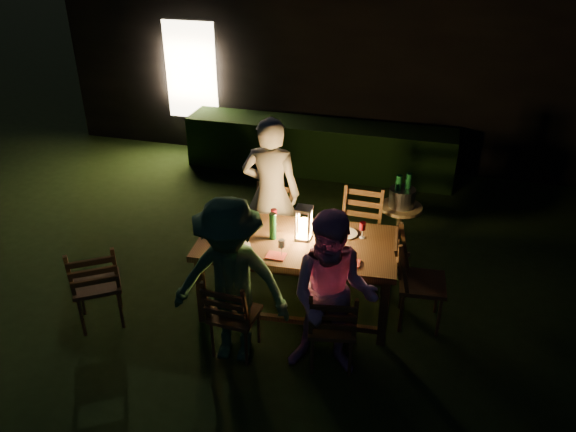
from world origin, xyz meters
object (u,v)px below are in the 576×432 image
(chair_near_left, at_px, (235,327))
(chair_far_right, at_px, (357,249))
(chair_near_right, at_px, (331,340))
(person_house_side, at_px, (271,194))
(lantern, at_px, (304,225))
(ice_bucket, at_px, (402,197))
(dining_table, at_px, (298,248))
(bottle_bucket_a, at_px, (398,195))
(person_opp_right, at_px, (333,297))
(side_table, at_px, (400,212))
(bottle_bucket_b, at_px, (407,193))
(bottle_table, at_px, (273,226))
(chair_spare, at_px, (99,298))
(person_opp_left, at_px, (231,283))
(chair_far_left, at_px, (271,242))
(chair_end, at_px, (418,296))

(chair_near_left, xyz_separation_m, chair_far_right, (0.88, 1.62, 0.03))
(chair_near_right, distance_m, person_house_side, 1.93)
(person_house_side, relative_size, lantern, 5.13)
(chair_near_left, xyz_separation_m, ice_bucket, (1.29, 2.12, 0.50))
(person_house_side, distance_m, ice_bucket, 1.52)
(dining_table, relative_size, ice_bucket, 6.78)
(chair_near_left, distance_m, person_house_side, 1.71)
(ice_bucket, distance_m, bottle_bucket_a, 0.08)
(bottle_bucket_a, bearing_deg, chair_near_right, -99.56)
(person_opp_right, distance_m, side_table, 2.14)
(ice_bucket, xyz_separation_m, bottle_bucket_b, (0.05, 0.04, 0.05))
(chair_near_right, xyz_separation_m, bottle_table, (-0.76, 0.71, 0.67))
(chair_far_right, height_order, chair_spare, chair_far_right)
(bottle_table, bearing_deg, side_table, 49.26)
(person_opp_left, height_order, bottle_table, person_opp_left)
(bottle_table, distance_m, bottle_bucket_b, 1.83)
(chair_far_left, xyz_separation_m, bottle_bucket_a, (1.36, 0.54, 0.53))
(chair_near_right, distance_m, chair_spare, 2.35)
(side_table, relative_size, bottle_bucket_b, 2.10)
(lantern, bearing_deg, person_opp_right, -60.69)
(person_opp_left, relative_size, bottle_bucket_a, 5.12)
(chair_spare, xyz_separation_m, side_table, (2.73, 2.08, 0.29))
(dining_table, relative_size, chair_spare, 2.02)
(dining_table, bearing_deg, ice_bucket, 50.96)
(dining_table, distance_m, chair_end, 1.30)
(chair_end, xyz_separation_m, bottle_bucket_b, (-0.27, 1.26, 0.52))
(person_opp_right, bearing_deg, lantern, 114.69)
(chair_end, relative_size, bottle_bucket_b, 3.26)
(chair_near_right, height_order, ice_bucket, chair_near_right)
(bottle_table, height_order, bottle_bucket_b, bottle_table)
(chair_spare, relative_size, lantern, 2.88)
(ice_bucket, bearing_deg, chair_near_left, -121.34)
(chair_far_left, height_order, person_house_side, person_house_side)
(chair_far_right, relative_size, side_table, 1.52)
(ice_bucket, bearing_deg, person_opp_left, -120.61)
(chair_spare, relative_size, bottle_table, 3.60)
(bottle_table, relative_size, bottle_bucket_b, 0.88)
(chair_end, xyz_separation_m, person_house_side, (-1.74, 0.68, 0.58))
(chair_spare, bearing_deg, chair_far_left, 14.44)
(ice_bucket, bearing_deg, bottle_table, -130.74)
(person_opp_right, relative_size, ice_bucket, 5.31)
(chair_near_right, relative_size, ice_bucket, 3.10)
(ice_bucket, bearing_deg, person_house_side, -159.36)
(chair_far_left, relative_size, bottle_table, 3.51)
(person_opp_left, height_order, side_table, person_opp_left)
(side_table, relative_size, bottle_bucket_a, 2.10)
(chair_far_left, relative_size, lantern, 2.81)
(chair_spare, relative_size, side_table, 1.50)
(lantern, bearing_deg, chair_near_left, -116.91)
(person_opp_right, height_order, person_opp_left, person_opp_left)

